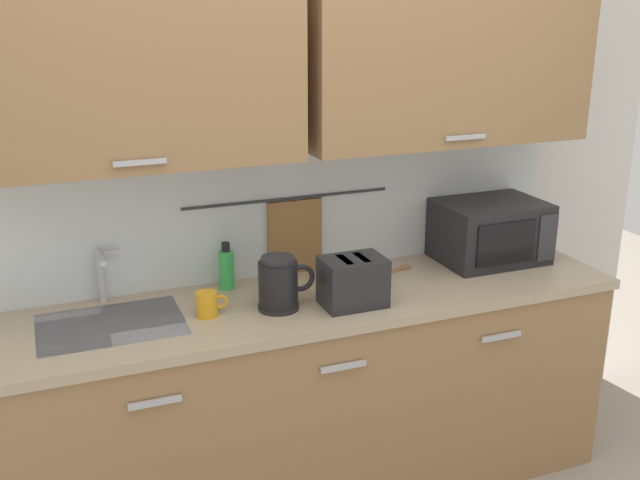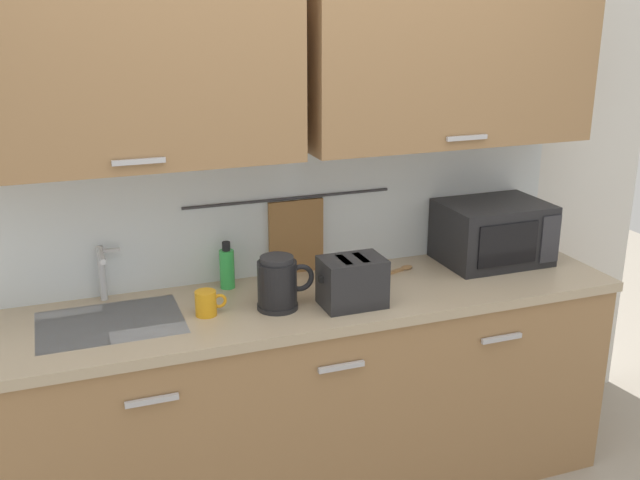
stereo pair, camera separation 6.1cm
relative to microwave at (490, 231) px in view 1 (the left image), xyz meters
The scene contains 9 objects.
counter_unit 1.08m from the microwave, behind, with size 2.53×0.64×0.90m.
back_wall_assembly 1.02m from the microwave, behind, with size 3.70×0.41×2.50m.
sink_faucet 1.67m from the microwave, behind, with size 0.09×0.17×0.22m.
microwave is the anchor object (origin of this frame).
electric_kettle 1.07m from the microwave, behind, with size 0.23×0.16×0.21m.
dish_soap_bottle 1.19m from the microwave, behind, with size 0.06×0.06×0.20m.
mug_near_sink 1.34m from the microwave, behind, with size 0.12×0.08×0.09m.
toaster 0.82m from the microwave, 162.53° to the right, with size 0.26×0.17×0.19m.
wooden_spoon 0.49m from the microwave, behind, with size 0.27×0.12×0.01m.
Camera 1 is at (-0.98, -2.25, 2.03)m, focal length 41.74 mm.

